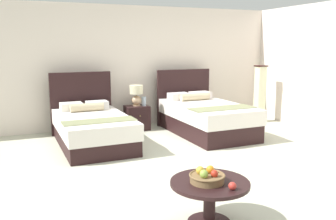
# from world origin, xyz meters

# --- Properties ---
(ground_plane) EXTENTS (10.25, 9.62, 0.02)m
(ground_plane) POSITION_xyz_m (0.00, 0.00, -0.01)
(ground_plane) COLOR beige
(wall_back) EXTENTS (10.25, 0.12, 2.56)m
(wall_back) POSITION_xyz_m (0.00, 3.01, 1.28)
(wall_back) COLOR silver
(wall_back) RESTS_ON ground
(bed_near_window) EXTENTS (1.23, 2.07, 1.22)m
(bed_near_window) POSITION_xyz_m (-1.12, 1.72, 0.31)
(bed_near_window) COLOR black
(bed_near_window) RESTS_ON ground
(bed_near_corner) EXTENTS (1.30, 2.17, 1.21)m
(bed_near_corner) POSITION_xyz_m (1.12, 1.71, 0.33)
(bed_near_corner) COLOR black
(bed_near_corner) RESTS_ON ground
(nightstand) EXTENTS (0.47, 0.43, 0.50)m
(nightstand) POSITION_xyz_m (-0.05, 2.54, 0.25)
(nightstand) COLOR black
(nightstand) RESTS_ON ground
(table_lamp) EXTENTS (0.27, 0.27, 0.43)m
(table_lamp) POSITION_xyz_m (-0.05, 2.56, 0.75)
(table_lamp) COLOR tan
(table_lamp) RESTS_ON nightstand
(vase) EXTENTS (0.09, 0.09, 0.19)m
(vase) POSITION_xyz_m (0.10, 2.50, 0.59)
(vase) COLOR #AABECD
(vase) RESTS_ON nightstand
(coffee_table) EXTENTS (0.77, 0.77, 0.44)m
(coffee_table) POSITION_xyz_m (-0.59, -1.62, 0.32)
(coffee_table) COLOR black
(coffee_table) RESTS_ON ground
(fruit_bowl) EXTENTS (0.35, 0.35, 0.15)m
(fruit_bowl) POSITION_xyz_m (-0.63, -1.62, 0.49)
(fruit_bowl) COLOR brown
(fruit_bowl) RESTS_ON coffee_table
(loose_apple) EXTENTS (0.07, 0.07, 0.07)m
(loose_apple) POSITION_xyz_m (-0.51, -1.88, 0.48)
(loose_apple) COLOR red
(loose_apple) RESTS_ON coffee_table
(floor_lamp_corner) EXTENTS (0.23, 0.23, 1.29)m
(floor_lamp_corner) POSITION_xyz_m (2.79, 2.24, 0.64)
(floor_lamp_corner) COLOR #321713
(floor_lamp_corner) RESTS_ON ground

